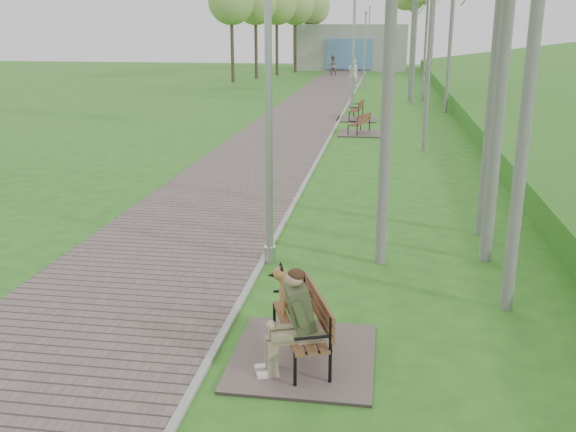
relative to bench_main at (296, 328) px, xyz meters
name	(u,v)px	position (x,y,z in m)	size (l,w,h in m)	color
ground	(257,273)	(-1.03, 2.71, -0.42)	(120.00, 120.00, 0.00)	#306521
walkway	(309,109)	(-2.78, 24.21, -0.40)	(3.50, 67.00, 0.04)	#62544F
kerb	(345,109)	(-1.03, 24.21, -0.39)	(0.10, 67.00, 0.05)	#999993
building_north	(351,47)	(-2.53, 53.68, 1.58)	(10.00, 5.20, 4.00)	#9E9E99
bench_main	(296,328)	(0.00, 0.00, 0.00)	(1.71, 1.90, 1.49)	#62544F
bench_second	(359,129)	(-0.03, 17.07, -0.25)	(1.54, 1.72, 0.95)	#62544F
bench_third	(356,115)	(-0.33, 20.87, -0.23)	(1.67, 1.86, 1.03)	#62544F
lamp_post_near	(269,127)	(-0.90, 3.22, 1.90)	(0.19, 0.19, 4.96)	#A0A3A8
lamp_post_second	(353,58)	(-0.62, 22.62, 2.08)	(0.21, 0.21, 5.34)	#A0A3A8
lamp_post_third	(365,53)	(-0.58, 35.08, 1.80)	(0.18, 0.18, 4.73)	#A0A3A8
lamp_post_far	(369,40)	(-0.93, 53.68, 2.18)	(0.21, 0.21, 5.55)	#A0A3A8
pedestrian_near	(353,73)	(-1.33, 35.93, 0.49)	(0.66, 0.44, 1.82)	silver
pedestrian_far	(332,66)	(-3.51, 45.60, 0.39)	(0.79, 0.61, 1.62)	gray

